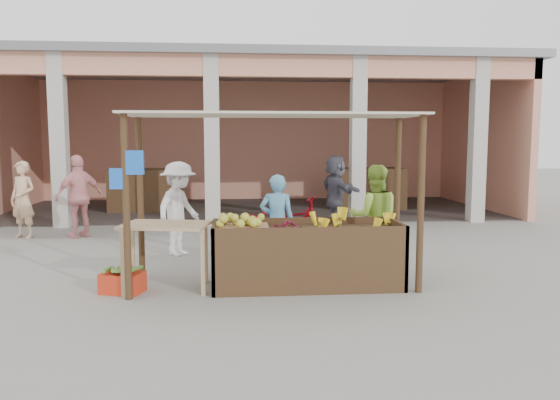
{
  "coord_description": "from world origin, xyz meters",
  "views": [
    {
      "loc": [
        -0.5,
        -7.38,
        2.03
      ],
      "look_at": [
        0.23,
        1.2,
        1.08
      ],
      "focal_mm": 35.0,
      "sensor_mm": 36.0,
      "label": 1
    }
  ],
  "objects": [
    {
      "name": "fruit_stall",
      "position": [
        0.5,
        0.0,
        0.4
      ],
      "size": [
        2.6,
        0.95,
        0.8
      ],
      "primitive_type": "cube",
      "color": "#462C1C",
      "rests_on": "ground"
    },
    {
      "name": "vendor_green",
      "position": [
        1.71,
        0.99,
        0.87
      ],
      "size": [
        0.9,
        0.6,
        1.73
      ],
      "primitive_type": "imported",
      "rotation": [
        0.0,
        0.0,
        2.99
      ],
      "color": "#A7D246",
      "rests_on": "ground"
    },
    {
      "name": "side_table",
      "position": [
        -1.42,
        -0.01,
        0.77
      ],
      "size": [
        1.24,
        0.95,
        0.91
      ],
      "rotation": [
        0.0,
        0.0,
        -0.19
      ],
      "color": "tan",
      "rests_on": "ground"
    },
    {
      "name": "shopper_b",
      "position": [
        -3.7,
        4.2,
        0.92
      ],
      "size": [
        1.19,
        1.16,
        1.84
      ],
      "primitive_type": "imported",
      "rotation": [
        0.0,
        0.0,
        3.88
      ],
      "color": "pink",
      "rests_on": "ground"
    },
    {
      "name": "melon_tray",
      "position": [
        -0.42,
        -0.03,
        0.9
      ],
      "size": [
        0.78,
        0.67,
        0.2
      ],
      "color": "#A67956",
      "rests_on": "fruit_stall"
    },
    {
      "name": "market_building",
      "position": [
        0.05,
        8.93,
        2.7
      ],
      "size": [
        14.4,
        6.4,
        4.2
      ],
      "color": "tan",
      "rests_on": "ground"
    },
    {
      "name": "banana_heap",
      "position": [
        1.14,
        0.02,
        0.91
      ],
      "size": [
        1.23,
        0.67,
        0.22
      ],
      "primitive_type": null,
      "color": "yellow",
      "rests_on": "fruit_stall"
    },
    {
      "name": "ground",
      "position": [
        0.0,
        0.0,
        0.0
      ],
      "size": [
        60.0,
        60.0,
        0.0
      ],
      "primitive_type": "plane",
      "color": "gray",
      "rests_on": "ground"
    },
    {
      "name": "plantain_bundle",
      "position": [
        -1.99,
        -0.12,
        0.31
      ],
      "size": [
        0.41,
        0.29,
        0.08
      ],
      "primitive_type": null,
      "color": "#568931",
      "rests_on": "red_crate"
    },
    {
      "name": "red_crate",
      "position": [
        -1.99,
        -0.12,
        0.14
      ],
      "size": [
        0.61,
        0.52,
        0.27
      ],
      "primitive_type": "cube",
      "rotation": [
        0.0,
        0.0,
        -0.32
      ],
      "color": "red",
      "rests_on": "ground"
    },
    {
      "name": "produce_sacks",
      "position": [
        2.89,
        5.27,
        0.28
      ],
      "size": [
        0.74,
        0.69,
        0.56
      ],
      "color": "maroon",
      "rests_on": "ground"
    },
    {
      "name": "shopper_a",
      "position": [
        -1.47,
        2.24,
        0.89
      ],
      "size": [
        1.07,
        1.28,
        1.79
      ],
      "primitive_type": "imported",
      "rotation": [
        0.0,
        0.0,
        1.04
      ],
      "color": "white",
      "rests_on": "ground"
    },
    {
      "name": "motorcycle",
      "position": [
        0.41,
        2.49,
        0.52
      ],
      "size": [
        1.27,
        2.11,
        1.04
      ],
      "primitive_type": "imported",
      "rotation": [
        0.0,
        0.0,
        1.26
      ],
      "color": "#9C030F",
      "rests_on": "ground"
    },
    {
      "name": "shopper_d",
      "position": [
        1.88,
        5.14,
        0.89
      ],
      "size": [
        1.1,
        1.76,
        1.78
      ],
      "primitive_type": "imported",
      "rotation": [
        0.0,
        0.0,
        1.85
      ],
      "color": "#464450",
      "rests_on": "ground"
    },
    {
      "name": "shopper_e",
      "position": [
        -4.85,
        4.24,
        0.83
      ],
      "size": [
        0.76,
        0.68,
        1.67
      ],
      "primitive_type": "imported",
      "rotation": [
        0.0,
        0.0,
        -0.42
      ],
      "color": "#D9A881",
      "rests_on": "ground"
    },
    {
      "name": "berry_heap",
      "position": [
        0.22,
        -0.03,
        0.88
      ],
      "size": [
        0.49,
        0.4,
        0.16
      ],
      "primitive_type": "ellipsoid",
      "color": "maroon",
      "rests_on": "fruit_stall"
    },
    {
      "name": "vendor_blue",
      "position": [
        0.17,
        1.03,
        0.8
      ],
      "size": [
        0.67,
        0.54,
        1.6
      ],
      "primitive_type": "imported",
      "rotation": [
        0.0,
        0.0,
        2.97
      ],
      "color": "#5DA5D3",
      "rests_on": "ground"
    },
    {
      "name": "stall_awning",
      "position": [
        -0.01,
        0.06,
        1.98
      ],
      "size": [
        4.09,
        1.35,
        2.39
      ],
      "color": "#462C1C",
      "rests_on": "ground"
    },
    {
      "name": "papaya_pile",
      "position": [
        -1.42,
        -0.01,
        1.0
      ],
      "size": [
        0.65,
        0.37,
        0.19
      ],
      "primitive_type": null,
      "color": "#4C822A",
      "rests_on": "side_table"
    }
  ]
}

